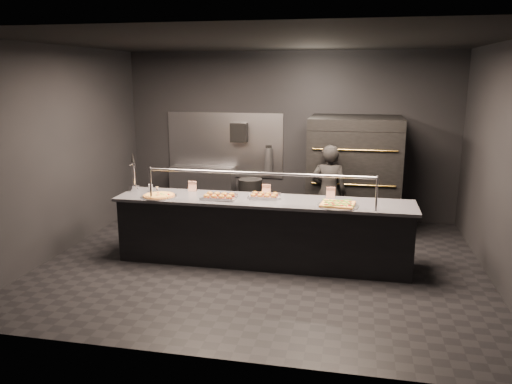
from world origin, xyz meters
TOP-DOWN VIEW (x-y plane):
  - room at (-0.02, 0.05)m, footprint 6.04×6.00m
  - service_counter at (0.00, -0.00)m, footprint 4.10×0.78m
  - pizza_oven at (1.20, 1.90)m, footprint 1.50×1.23m
  - prep_shelf at (-1.60, 2.32)m, footprint 1.20×0.35m
  - towel_dispenser at (-0.90, 2.39)m, footprint 0.30×0.20m
  - fire_extinguisher at (-0.35, 2.40)m, footprint 0.14×0.14m
  - beer_tap at (-1.95, 0.13)m, footprint 0.15×0.21m
  - round_pizza at (-1.45, -0.15)m, footprint 0.50×0.50m
  - slider_tray_a at (-0.60, -0.07)m, footprint 0.48×0.36m
  - slider_tray_b at (-0.00, 0.11)m, footprint 0.49×0.42m
  - square_pizza at (1.02, -0.15)m, footprint 0.54×0.54m
  - condiment_jar at (-1.67, 0.14)m, footprint 0.16×0.06m
  - tent_cards at (-0.07, 0.28)m, footprint 2.13×0.04m
  - trash_bin at (-0.65, 2.19)m, footprint 0.44×0.44m
  - worker at (0.83, 1.16)m, footprint 0.57×0.37m

SIDE VIEW (x-z plane):
  - trash_bin at x=-0.65m, z-range 0.00..0.73m
  - prep_shelf at x=-1.60m, z-range 0.00..0.90m
  - service_counter at x=0.00m, z-range -0.22..1.15m
  - worker at x=0.83m, z-range 0.00..1.54m
  - round_pizza at x=-1.45m, z-range 0.92..0.95m
  - square_pizza at x=1.02m, z-range 0.92..0.96m
  - slider_tray_b at x=0.00m, z-range 0.91..0.98m
  - slider_tray_a at x=-0.60m, z-range 0.91..0.99m
  - pizza_oven at x=1.20m, z-range 0.01..1.92m
  - condiment_jar at x=-1.67m, z-range 0.92..1.02m
  - tent_cards at x=-0.07m, z-range 0.92..1.07m
  - fire_extinguisher at x=-0.35m, z-range 0.81..1.31m
  - beer_tap at x=-1.95m, z-range 0.80..1.37m
  - room at x=-0.02m, z-range 0.00..3.00m
  - towel_dispenser at x=-0.90m, z-range 1.38..1.73m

